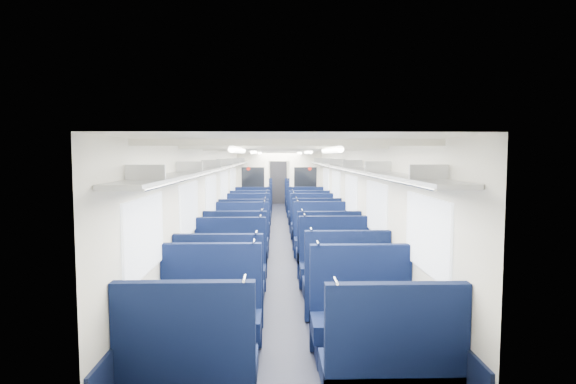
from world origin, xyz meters
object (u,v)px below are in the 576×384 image
Objects in this scene: seat_22 at (257,204)px; seat_23 at (301,203)px; seat_18 at (253,214)px; seat_6 at (230,271)px; seat_20 at (255,207)px; seat_12 at (244,235)px; seat_15 at (313,226)px; seat_7 at (335,269)px; seat_5 at (345,290)px; seat_16 at (251,219)px; seat_27 at (298,198)px; seat_2 at (210,321)px; seat_11 at (321,242)px; seat_1 at (390,378)px; seat_9 at (328,256)px; seat_14 at (248,226)px; seat_25 at (299,200)px; seat_21 at (303,207)px; end_door at (278,182)px; seat_13 at (316,233)px; seat_3 at (362,323)px; bulkhead at (279,184)px; seat_4 at (220,295)px; seat_19 at (306,214)px; seat_26 at (259,198)px; seat_17 at (309,219)px; seat_24 at (258,201)px; seat_10 at (241,243)px; seat_8 at (236,256)px; seat_0 at (189,375)px.

seat_22 is 1.00× the size of seat_23.
seat_6 is at bearing -90.00° from seat_18.
seat_20 is (0.00, 2.05, 0.00)m from seat_18.
seat_12 is 1.00× the size of seat_15.
seat_5 is at bearing -90.00° from seat_7.
seat_16 and seat_27 have the same top height.
seat_11 is at bearing 70.16° from seat_2.
seat_9 is at bearing 90.00° from seat_1.
seat_14 and seat_25 have the same top height.
seat_2 is 5.51m from seat_12.
seat_1 is at bearing -90.00° from seat_15.
end_door is at bearing 99.98° from seat_21.
seat_11 is 7.76m from seat_23.
seat_27 is (0.00, 9.97, 0.00)m from seat_11.
seat_12 is 1.00× the size of seat_18.
seat_13 is 1.99m from seat_14.
seat_3 is at bearing -53.84° from seat_6.
seat_21 and seat_27 have the same top height.
seat_4 is (-0.83, -9.57, -0.85)m from bulkhead.
seat_19 is 1.00× the size of seat_23.
seat_6 is 1.00× the size of seat_26.
seat_16 is (-1.66, 5.76, 0.00)m from seat_7.
seat_5 and seat_14 have the same top height.
seat_25 is (1.66, 2.34, 0.00)m from seat_20.
seat_2 is 0.92m from seat_4.
seat_7 is 7.06m from seat_18.
seat_2 is at bearing -101.73° from seat_17.
seat_19 is at bearing -90.00° from seat_27.
seat_7 is (1.66, 2.27, 0.00)m from seat_2.
seat_5 is (1.66, 0.22, 0.00)m from seat_4.
seat_24 is at bearing 96.96° from seat_3.
seat_16 is 1.00× the size of seat_17.
seat_10 and seat_18 have the same top height.
seat_6 is 9.03m from seat_20.
seat_17 is at bearing -90.00° from seat_27.
seat_7 is (1.66, 0.11, 0.00)m from seat_6.
end_door is 9.27m from seat_15.
seat_22 is at bearing 98.49° from seat_5.
seat_8 is 4.98m from seat_17.
seat_5 is 8.17m from seat_18.
seat_20 is at bearing 117.44° from seat_17.
seat_1 is at bearing -64.66° from seat_6.
seat_10 is at bearing -90.00° from seat_14.
seat_8 is 1.00× the size of seat_13.
seat_0 is 9.29m from seat_16.
seat_0 is 1.00× the size of seat_4.
seat_22 is (-1.66, 4.27, 0.00)m from seat_17.
seat_11 is at bearing 90.00° from seat_7.
seat_14 is at bearing 90.00° from seat_6.
bulkhead reaches higher than seat_24.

